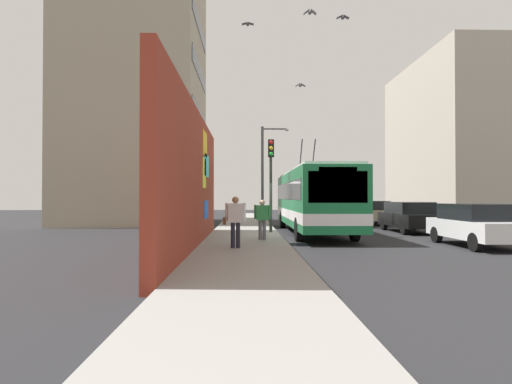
{
  "coord_description": "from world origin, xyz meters",
  "views": [
    {
      "loc": [
        -18.4,
        1.55,
        1.82
      ],
      "look_at": [
        1.55,
        1.05,
        2.09
      ],
      "focal_mm": 28.26,
      "sensor_mm": 36.0,
      "label": 1
    }
  ],
  "objects_px": {
    "traffic_light": "(271,170)",
    "city_bus": "(312,198)",
    "pedestrian_near_wall": "(235,218)",
    "parked_car_black": "(409,216)",
    "street_lamp": "(266,167)",
    "parked_car_champagne": "(372,212)",
    "parked_car_white": "(477,224)",
    "pedestrian_at_curb": "(262,217)"
  },
  "relations": [
    {
      "from": "parked_car_white",
      "to": "parked_car_champagne",
      "type": "distance_m",
      "value": 12.45
    },
    {
      "from": "traffic_light",
      "to": "parked_car_champagne",
      "type": "bearing_deg",
      "value": -43.06
    },
    {
      "from": "traffic_light",
      "to": "parked_car_black",
      "type": "bearing_deg",
      "value": -77.99
    },
    {
      "from": "city_bus",
      "to": "parked_car_black",
      "type": "distance_m",
      "value": 5.32
    },
    {
      "from": "parked_car_white",
      "to": "parked_car_champagne",
      "type": "xyz_separation_m",
      "value": [
        12.45,
        -0.0,
        0.0
      ]
    },
    {
      "from": "pedestrian_near_wall",
      "to": "pedestrian_at_curb",
      "type": "bearing_deg",
      "value": -21.76
    },
    {
      "from": "city_bus",
      "to": "street_lamp",
      "type": "relative_size",
      "value": 1.79
    },
    {
      "from": "traffic_light",
      "to": "pedestrian_near_wall",
      "type": "bearing_deg",
      "value": 165.42
    },
    {
      "from": "parked_car_champagne",
      "to": "parked_car_black",
      "type": "bearing_deg",
      "value": 180.0
    },
    {
      "from": "pedestrian_near_wall",
      "to": "parked_car_champagne",
      "type": "bearing_deg",
      "value": -32.75
    },
    {
      "from": "parked_car_white",
      "to": "city_bus",
      "type": "bearing_deg",
      "value": 43.09
    },
    {
      "from": "parked_car_white",
      "to": "pedestrian_near_wall",
      "type": "distance_m",
      "value": 9.02
    },
    {
      "from": "pedestrian_at_curb",
      "to": "parked_car_black",
      "type": "bearing_deg",
      "value": -57.45
    },
    {
      "from": "parked_car_champagne",
      "to": "street_lamp",
      "type": "distance_m",
      "value": 7.85
    },
    {
      "from": "city_bus",
      "to": "pedestrian_near_wall",
      "type": "relative_size",
      "value": 6.74
    },
    {
      "from": "street_lamp",
      "to": "pedestrian_at_curb",
      "type": "bearing_deg",
      "value": 176.48
    },
    {
      "from": "traffic_light",
      "to": "city_bus",
      "type": "bearing_deg",
      "value": -65.76
    },
    {
      "from": "parked_car_white",
      "to": "parked_car_champagne",
      "type": "relative_size",
      "value": 0.96
    },
    {
      "from": "street_lamp",
      "to": "city_bus",
      "type": "bearing_deg",
      "value": -162.63
    },
    {
      "from": "city_bus",
      "to": "parked_car_champagne",
      "type": "distance_m",
      "value": 8.69
    },
    {
      "from": "pedestrian_near_wall",
      "to": "traffic_light",
      "type": "xyz_separation_m",
      "value": [
        5.98,
        -1.56,
        1.99
      ]
    },
    {
      "from": "parked_car_white",
      "to": "pedestrian_near_wall",
      "type": "bearing_deg",
      "value": 98.87
    },
    {
      "from": "parked_car_black",
      "to": "street_lamp",
      "type": "relative_size",
      "value": 0.69
    },
    {
      "from": "parked_car_black",
      "to": "pedestrian_near_wall",
      "type": "relative_size",
      "value": 2.6
    },
    {
      "from": "parked_car_champagne",
      "to": "pedestrian_at_curb",
      "type": "height_order",
      "value": "pedestrian_at_curb"
    },
    {
      "from": "parked_car_black",
      "to": "pedestrian_near_wall",
      "type": "distance_m",
      "value": 11.68
    },
    {
      "from": "parked_car_champagne",
      "to": "traffic_light",
      "type": "height_order",
      "value": "traffic_light"
    },
    {
      "from": "parked_car_black",
      "to": "traffic_light",
      "type": "bearing_deg",
      "value": 102.01
    },
    {
      "from": "parked_car_champagne",
      "to": "street_lamp",
      "type": "bearing_deg",
      "value": 93.09
    },
    {
      "from": "pedestrian_at_curb",
      "to": "pedestrian_near_wall",
      "type": "relative_size",
      "value": 0.93
    },
    {
      "from": "street_lamp",
      "to": "parked_car_champagne",
      "type": "bearing_deg",
      "value": -86.91
    },
    {
      "from": "city_bus",
      "to": "traffic_light",
      "type": "distance_m",
      "value": 2.73
    },
    {
      "from": "parked_car_white",
      "to": "pedestrian_near_wall",
      "type": "height_order",
      "value": "pedestrian_near_wall"
    },
    {
      "from": "parked_car_black",
      "to": "traffic_light",
      "type": "xyz_separation_m",
      "value": [
        -1.56,
        7.35,
        2.3
      ]
    },
    {
      "from": "traffic_light",
      "to": "street_lamp",
      "type": "height_order",
      "value": "street_lamp"
    },
    {
      "from": "parked_car_white",
      "to": "parked_car_champagne",
      "type": "height_order",
      "value": "same"
    },
    {
      "from": "parked_car_black",
      "to": "pedestrian_at_curb",
      "type": "relative_size",
      "value": 2.81
    },
    {
      "from": "parked_car_white",
      "to": "pedestrian_at_curb",
      "type": "relative_size",
      "value": 2.66
    },
    {
      "from": "parked_car_black",
      "to": "city_bus",
      "type": "bearing_deg",
      "value": 96.53
    },
    {
      "from": "city_bus",
      "to": "parked_car_champagne",
      "type": "xyz_separation_m",
      "value": [
        6.9,
        -5.2,
        -0.93
      ]
    },
    {
      "from": "pedestrian_at_curb",
      "to": "city_bus",
      "type": "bearing_deg",
      "value": -31.32
    },
    {
      "from": "city_bus",
      "to": "parked_car_white",
      "type": "height_order",
      "value": "city_bus"
    }
  ]
}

